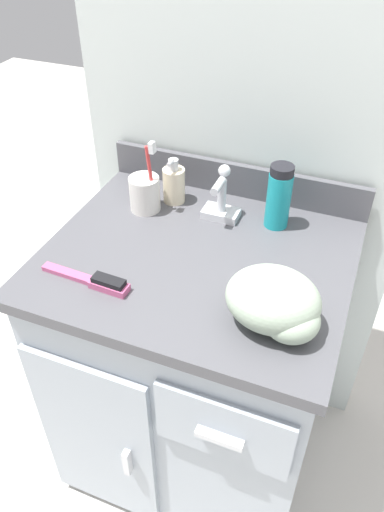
# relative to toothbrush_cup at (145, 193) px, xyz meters

# --- Properties ---
(ground_plane) EXTENTS (6.00, 6.00, 0.00)m
(ground_plane) POSITION_rel_toothbrush_cup_xyz_m (0.19, -0.13, -0.83)
(ground_plane) COLOR beige
(wall_back) EXTENTS (0.87, 0.08, 2.20)m
(wall_back) POSITION_rel_toothbrush_cup_xyz_m (0.19, 0.21, 0.27)
(wall_back) COLOR silver
(wall_back) RESTS_ON ground_plane
(vanity) EXTENTS (0.69, 0.60, 0.78)m
(vanity) POSITION_rel_toothbrush_cup_xyz_m (0.19, -0.13, -0.42)
(vanity) COLOR #9EA8B2
(vanity) RESTS_ON ground_plane
(backsplash) EXTENTS (0.69, 0.02, 0.09)m
(backsplash) POSITION_rel_toothbrush_cup_xyz_m (0.19, 0.15, -0.00)
(backsplash) COLOR #4C4C51
(backsplash) RESTS_ON vanity
(sink_faucet) EXTENTS (0.09, 0.09, 0.14)m
(sink_faucet) POSITION_rel_toothbrush_cup_xyz_m (0.19, 0.04, 0.00)
(sink_faucet) COLOR silver
(sink_faucet) RESTS_ON vanity
(toothbrush_cup) EXTENTS (0.08, 0.08, 0.19)m
(toothbrush_cup) POSITION_rel_toothbrush_cup_xyz_m (0.00, 0.00, 0.00)
(toothbrush_cup) COLOR white
(toothbrush_cup) RESTS_ON vanity
(soap_dispenser) EXTENTS (0.06, 0.06, 0.12)m
(soap_dispenser) POSITION_rel_toothbrush_cup_xyz_m (0.05, 0.06, 0.00)
(soap_dispenser) COLOR beige
(soap_dispenser) RESTS_ON vanity
(shaving_cream_can) EXTENTS (0.06, 0.06, 0.16)m
(shaving_cream_can) POSITION_rel_toothbrush_cup_xyz_m (0.32, 0.06, 0.03)
(shaving_cream_can) COLOR teal
(shaving_cream_can) RESTS_ON vanity
(hairbrush) EXTENTS (0.21, 0.04, 0.03)m
(hairbrush) POSITION_rel_toothbrush_cup_xyz_m (0.03, -0.30, -0.04)
(hairbrush) COLOR #C1517F
(hairbrush) RESTS_ON vanity
(hand_towel) EXTENTS (0.19, 0.15, 0.12)m
(hand_towel) POSITION_rel_toothbrush_cup_xyz_m (0.40, -0.27, 0.01)
(hand_towel) COLOR #A8BCA3
(hand_towel) RESTS_ON vanity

